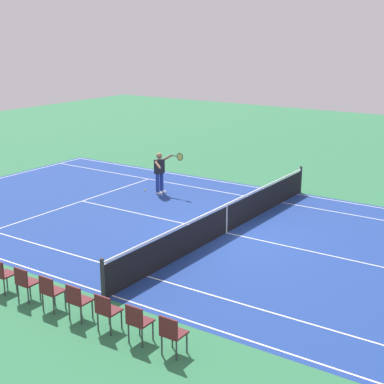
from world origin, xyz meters
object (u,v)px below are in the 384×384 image
object	(u,v)px
tennis_player_near	(160,171)
spectator_chair_2	(107,310)
spectator_chair_0	(172,332)
spectator_chair_5	(25,281)
spectator_chair_3	(78,299)
tennis_net	(226,218)
spectator_chair_1	(138,320)
tennis_ball	(145,190)
spectator_chair_4	(51,290)
spectator_chair_6	(2,273)

from	to	relation	value
tennis_player_near	spectator_chair_2	bearing A→B (deg)	121.01
spectator_chair_0	spectator_chair_5	bearing A→B (deg)	0.00
tennis_player_near	spectator_chair_3	xyz separation A→B (m)	(-4.81, 9.44, -0.41)
tennis_net	spectator_chair_1	xyz separation A→B (m)	(-1.96, 6.87, 0.03)
tennis_ball	spectator_chair_4	bearing A→B (deg)	116.65
tennis_player_near	spectator_chair_1	xyz separation A→B (m)	(-6.54, 9.44, -0.41)
spectator_chair_1	spectator_chair_6	world-z (taller)	same
tennis_net	spectator_chair_3	bearing A→B (deg)	91.97
tennis_ball	spectator_chair_1	distance (m)	11.89
tennis_ball	spectator_chair_2	xyz separation A→B (m)	(-6.43, 9.38, 0.49)
tennis_player_near	spectator_chair_5	distance (m)	9.94
tennis_player_near	spectator_chair_6	distance (m)	9.71
spectator_chair_1	spectator_chair_2	distance (m)	0.86
spectator_chair_6	spectator_chair_0	bearing A→B (deg)	180.00
tennis_player_near	spectator_chair_1	bearing A→B (deg)	124.70
spectator_chair_0	spectator_chair_4	bearing A→B (deg)	0.00
tennis_player_near	spectator_chair_3	distance (m)	10.60
spectator_chair_1	spectator_chair_5	distance (m)	3.45
tennis_net	spectator_chair_4	bearing A→B (deg)	84.79
spectator_chair_0	tennis_player_near	bearing A→B (deg)	-51.91
spectator_chair_2	spectator_chair_6	bearing A→B (deg)	0.00
spectator_chair_1	tennis_net	bearing A→B (deg)	-74.08
spectator_chair_5	spectator_chair_2	bearing A→B (deg)	180.00
spectator_chair_2	spectator_chair_6	xyz separation A→B (m)	(3.45, 0.00, 0.00)
spectator_chair_4	tennis_net	bearing A→B (deg)	-95.21
spectator_chair_3	spectator_chair_5	world-z (taller)	same
tennis_net	spectator_chair_1	world-z (taller)	tennis_net
tennis_ball	spectator_chair_0	world-z (taller)	spectator_chair_0
tennis_player_near	tennis_ball	bearing A→B (deg)	4.38
tennis_net	spectator_chair_2	bearing A→B (deg)	99.08
tennis_net	spectator_chair_3	size ratio (longest dim) A/B	13.30
spectator_chair_2	spectator_chair_6	size ratio (longest dim) A/B	1.00
spectator_chair_2	tennis_net	bearing A→B (deg)	-80.92
tennis_ball	spectator_chair_5	distance (m)	10.15
spectator_chair_4	spectator_chair_5	size ratio (longest dim) A/B	1.00
tennis_net	tennis_player_near	size ratio (longest dim) A/B	6.89
tennis_net	spectator_chair_6	distance (m)	7.26
tennis_player_near	spectator_chair_3	bearing A→B (deg)	117.01
tennis_ball	spectator_chair_4	distance (m)	10.51
spectator_chair_4	spectator_chair_5	world-z (taller)	same
spectator_chair_4	spectator_chair_5	bearing A→B (deg)	0.00
tennis_net	tennis_player_near	xyz separation A→B (m)	(4.58, -2.57, 0.44)
tennis_net	spectator_chair_5	size ratio (longest dim) A/B	13.30
tennis_player_near	tennis_ball	xyz separation A→B (m)	(0.76, 0.06, -0.90)
tennis_ball	spectator_chair_6	size ratio (longest dim) A/B	0.08
tennis_ball	spectator_chair_5	xyz separation A→B (m)	(-3.85, 9.38, 0.49)
spectator_chair_4	spectator_chair_6	size ratio (longest dim) A/B	1.00
spectator_chair_6	spectator_chair_1	bearing A→B (deg)	180.00
spectator_chair_0	spectator_chair_2	bearing A→B (deg)	0.00
spectator_chair_1	spectator_chair_3	size ratio (longest dim) A/B	1.00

